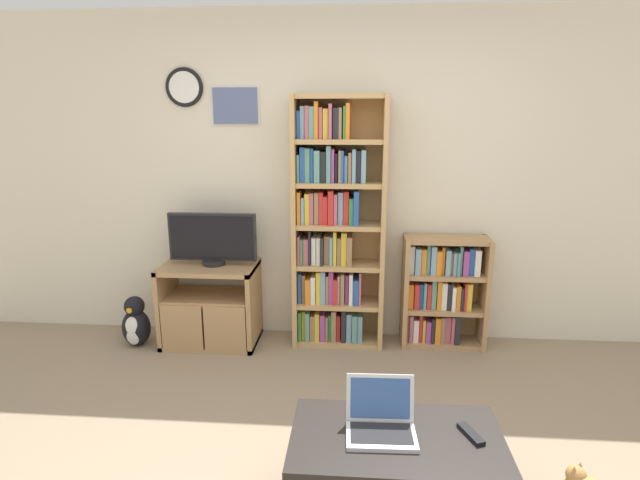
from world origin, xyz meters
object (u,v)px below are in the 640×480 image
laptop (381,419)px  penguin_figurine (136,324)px  remote_near_laptop (471,434)px  bookshelf_tall (334,229)px  bookshelf_short (441,291)px  tv_stand (210,304)px  television (213,239)px  coffee_table (397,445)px

laptop → penguin_figurine: laptop is taller
remote_near_laptop → bookshelf_tall: bearing=89.5°
bookshelf_short → penguin_figurine: bearing=-174.4°
remote_near_laptop → tv_stand: bearing=113.2°
bookshelf_tall → television: bearing=-175.0°
coffee_table → tv_stand: bearing=128.5°
television → coffee_table: (1.33, -1.75, -0.50)m
tv_stand → penguin_figurine: bearing=-169.8°
bookshelf_tall → penguin_figurine: 1.76m
bookshelf_short → remote_near_laptop: size_ratio=5.41×
coffee_table → laptop: laptop is taller
bookshelf_tall → coffee_table: bookshelf_tall is taller
coffee_table → bookshelf_short: bearing=75.4°
penguin_figurine → tv_stand: bearing=10.2°
laptop → tv_stand: bearing=125.8°
bookshelf_tall → laptop: (0.31, -1.79, -0.48)m
television → coffee_table: size_ratio=0.72×
tv_stand → television: bearing=39.1°
bookshelf_short → laptop: 1.89m
bookshelf_short → coffee_table: bookshelf_short is taller
tv_stand → laptop: (1.29, -1.68, 0.14)m
tv_stand → penguin_figurine: size_ratio=1.81×
tv_stand → laptop: bearing=-52.4°
laptop → bookshelf_short: bearing=71.2°
television → bookshelf_tall: size_ratio=0.35×
tv_stand → laptop: tv_stand is taller
penguin_figurine → television: bearing=12.4°
bookshelf_tall → coffee_table: (0.38, -1.83, -0.58)m
coffee_table → bookshelf_tall: bearing=101.7°
television → bookshelf_tall: bearing=5.0°
bookshelf_short → penguin_figurine: (-2.43, -0.24, -0.26)m
tv_stand → coffee_table: bearing=-51.5°
television → penguin_figurine: bearing=-167.6°
tv_stand → television: television is taller
bookshelf_tall → remote_near_laptop: bookshelf_tall is taller
bookshelf_tall → remote_near_laptop: 2.01m
bookshelf_tall → laptop: size_ratio=6.14×
coffee_table → remote_near_laptop: 0.34m
television → coffee_table: bearing=-52.8°
television → bookshelf_short: (1.81, 0.10, -0.42)m
remote_near_laptop → penguin_figurine: size_ratio=0.40×
tv_stand → bookshelf_tall: size_ratio=0.38×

